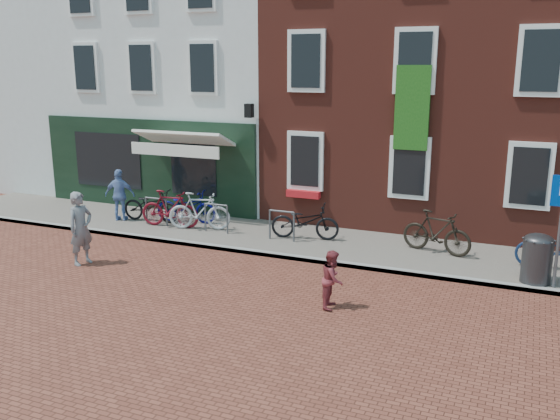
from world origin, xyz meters
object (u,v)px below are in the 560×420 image
at_px(bicycle_3, 199,211).
at_px(bicycle_4, 305,221).
at_px(bicycle_0, 151,206).
at_px(boy, 333,279).
at_px(bicycle_5, 437,232).
at_px(bicycle_6, 558,250).
at_px(litter_bin, 537,256).
at_px(bicycle_2, 186,206).
at_px(woman, 81,228).
at_px(bicycle_1, 170,209).
at_px(cafe_person, 120,195).

height_order(bicycle_3, bicycle_4, bicycle_3).
bearing_deg(bicycle_3, bicycle_0, 67.49).
relative_size(boy, bicycle_5, 0.66).
bearing_deg(bicycle_6, litter_bin, 159.76).
distance_m(litter_bin, bicycle_4, 5.91).
distance_m(litter_bin, bicycle_0, 10.75).
bearing_deg(bicycle_6, bicycle_4, 92.47).
bearing_deg(bicycle_2, boy, -134.69).
relative_size(woman, bicycle_1, 0.99).
distance_m(woman, bicycle_0, 3.75).
bearing_deg(bicycle_1, woman, 168.59).
distance_m(bicycle_0, bicycle_3, 1.81).
distance_m(litter_bin, bicycle_1, 9.87).
xyz_separation_m(bicycle_0, bicycle_5, (8.38, 0.21, 0.05)).
relative_size(bicycle_3, bicycle_5, 1.00).
relative_size(cafe_person, bicycle_2, 0.85).
distance_m(bicycle_1, bicycle_4, 4.06).
bearing_deg(bicycle_3, litter_bin, -111.37).
xyz_separation_m(litter_bin, bicycle_5, (-2.32, 1.27, -0.06)).
bearing_deg(bicycle_5, bicycle_1, 108.05).
relative_size(litter_bin, bicycle_5, 0.65).
bearing_deg(bicycle_0, bicycle_5, -91.97).
height_order(litter_bin, bicycle_6, litter_bin).
distance_m(bicycle_3, bicycle_4, 3.13).
relative_size(litter_bin, bicycle_0, 0.63).
xyz_separation_m(boy, bicycle_3, (-5.19, 3.66, 0.05)).
height_order(woman, bicycle_3, woman).
relative_size(boy, bicycle_3, 0.66).
relative_size(woman, bicycle_0, 0.96).
bearing_deg(bicycle_1, cafe_person, 81.68).
relative_size(bicycle_2, bicycle_4, 1.00).
bearing_deg(cafe_person, litter_bin, 159.33).
relative_size(bicycle_0, bicycle_5, 1.03).
xyz_separation_m(boy, bicycle_4, (-2.08, 3.95, -0.00)).
xyz_separation_m(litter_bin, cafe_person, (-11.63, 0.81, 0.18)).
bearing_deg(bicycle_1, bicycle_6, -95.11).
relative_size(bicycle_3, bicycle_4, 0.97).
relative_size(bicycle_0, bicycle_6, 1.00).
relative_size(cafe_person, bicycle_0, 0.85).
xyz_separation_m(bicycle_1, bicycle_5, (7.52, 0.51, 0.00)).
xyz_separation_m(woman, bicycle_2, (0.46, 4.01, -0.31)).
relative_size(litter_bin, bicycle_1, 0.65).
bearing_deg(cafe_person, bicycle_0, 178.25).
distance_m(boy, bicycle_3, 6.35).
relative_size(boy, bicycle_0, 0.64).
bearing_deg(boy, bicycle_3, 49.21).
bearing_deg(litter_bin, bicycle_5, 151.40).
distance_m(bicycle_2, bicycle_6, 10.13).
distance_m(woman, bicycle_1, 3.41).
height_order(cafe_person, bicycle_0, cafe_person).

